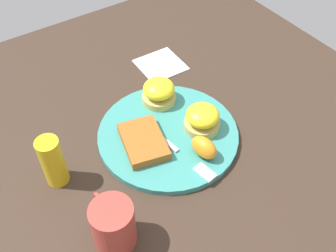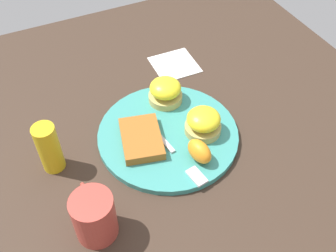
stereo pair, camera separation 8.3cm
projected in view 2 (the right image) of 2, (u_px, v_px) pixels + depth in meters
ground_plane at (168, 137)px, 0.85m from camera, size 1.10×1.10×0.00m
plate at (168, 134)px, 0.85m from camera, size 0.30×0.30×0.01m
sandwich_benedict_left at (203, 122)px, 0.83m from camera, size 0.08×0.08×0.06m
sandwich_benedict_right at (165, 91)px, 0.89m from camera, size 0.08×0.08×0.06m
hashbrown_patty at (141, 138)px, 0.82m from camera, size 0.13×0.11×0.02m
orange_wedge at (199, 151)px, 0.78m from camera, size 0.07×0.05×0.04m
fork at (175, 154)px, 0.80m from camera, size 0.21×0.05×0.00m
cup at (94, 216)px, 0.67m from camera, size 0.11×0.07×0.10m
napkin at (175, 64)px, 1.02m from camera, size 0.11×0.11×0.00m
condiment_bottle at (49, 148)px, 0.76m from camera, size 0.04×0.04×0.11m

